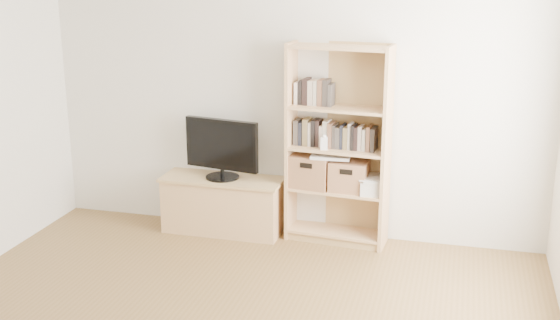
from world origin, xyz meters
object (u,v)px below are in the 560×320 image
(baby_monitor, at_px, (324,143))
(laptop, at_px, (331,156))
(tv_stand, at_px, (223,206))
(basket_right, at_px, (349,176))
(basket_left, at_px, (312,170))
(bookshelf, at_px, (338,146))
(television, at_px, (222,148))

(baby_monitor, distance_m, laptop, 0.15)
(tv_stand, relative_size, basket_right, 3.35)
(tv_stand, bearing_deg, basket_right, 1.98)
(basket_left, bearing_deg, bookshelf, 3.85)
(television, relative_size, basket_left, 2.03)
(baby_monitor, height_order, basket_right, baby_monitor)
(television, relative_size, basket_right, 2.21)
(tv_stand, relative_size, baby_monitor, 9.72)
(television, xyz_separation_m, basket_right, (1.15, 0.03, -0.17))
(tv_stand, xyz_separation_m, television, (0.00, 0.00, 0.55))
(bookshelf, distance_m, basket_right, 0.28)
(basket_right, xyz_separation_m, laptop, (-0.16, -0.00, 0.17))
(basket_right, bearing_deg, tv_stand, -175.59)
(tv_stand, xyz_separation_m, basket_right, (1.15, 0.03, 0.37))
(basket_left, relative_size, basket_right, 1.09)
(baby_monitor, relative_size, basket_right, 0.34)
(television, xyz_separation_m, laptop, (0.99, 0.03, -0.00))
(laptop, bearing_deg, tv_stand, 177.48)
(television, height_order, baby_monitor, television)
(bookshelf, bearing_deg, basket_right, -2.60)
(bookshelf, bearing_deg, tv_stand, -172.43)
(basket_left, relative_size, laptop, 1.04)
(television, height_order, laptop, television)
(basket_left, bearing_deg, laptop, -3.27)
(television, distance_m, laptop, 0.99)
(bookshelf, xyz_separation_m, television, (-1.05, -0.04, -0.09))
(bookshelf, relative_size, television, 2.48)
(basket_left, xyz_separation_m, laptop, (0.18, -0.03, 0.16))
(laptop, bearing_deg, baby_monitor, -128.85)
(tv_stand, height_order, basket_left, basket_left)
(laptop, bearing_deg, bookshelf, 13.77)
(television, relative_size, laptop, 2.11)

